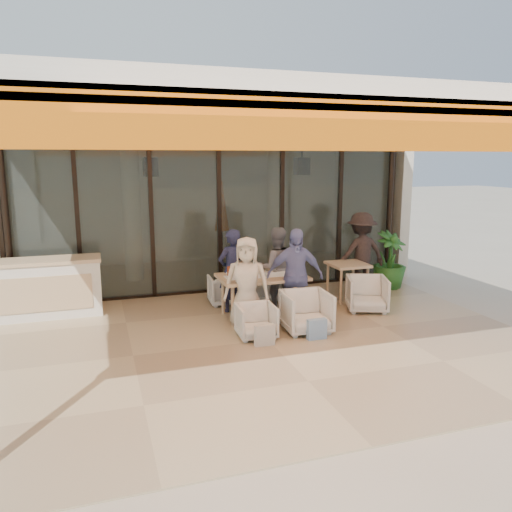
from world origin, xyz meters
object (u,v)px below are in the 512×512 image
Objects in this scene: chair_near_left at (256,320)px; side_chair at (367,292)px; potted_palm at (390,260)px; chair_far_right at (267,285)px; chair_near_right at (306,310)px; dining_table at (262,279)px; diner_cream at (247,283)px; side_table at (348,269)px; diner_navy at (232,271)px; host_counter at (47,288)px; chair_far_left at (225,289)px; standing_woman at (361,253)px; diner_periwinkle at (295,276)px; diner_grey at (276,268)px.

side_chair is at bearing 18.98° from chair_near_left.
potted_palm is at bearing 65.60° from side_chair.
potted_palm reaches higher than chair_far_right.
chair_near_right is at bearing 104.65° from chair_far_right.
diner_cream is at bearing -132.06° from dining_table.
dining_table is 1.97m from side_table.
chair_near_left is 1.47m from diner_navy.
chair_near_right is (3.98, -2.09, -0.16)m from host_counter.
chair_far_left is at bearing -179.11° from potted_palm.
chair_far_left is at bearing 168.49° from side_table.
chair_near_left is at bearing 93.14° from chair_far_left.
chair_far_left is 2.88m from standing_woman.
potted_palm is (2.76, 1.96, 0.25)m from chair_near_right.
side_chair is at bearing -8.32° from dining_table.
host_counter is 4.29m from diner_periwinkle.
chair_far_left is 0.41× the size of diner_navy.
host_counter is 2.48× the size of side_table.
standing_woman is (2.42, 0.86, 0.15)m from dining_table.
chair_far_right is 0.84× the size of chair_near_right.
host_counter is 5.98m from standing_woman.
potted_palm is (1.28, 0.53, -0.02)m from side_table.
side_chair is at bearing 25.96° from diner_cream.
diner_navy is 2.13× the size of side_chair.
diner_grey is at bearing -9.81° from host_counter.
diner_navy is 2.03× the size of side_table.
chair_near_right is 1.63m from side_chair.
host_counter is 1.22× the size of diner_grey.
diner_navy is at bearing 132.85° from dining_table.
standing_woman is at bearing 170.36° from diner_navy.
diner_periwinkle reaches higher than chair_near_left.
side_table reaches higher than chair_far_right.
diner_periwinkle is 0.96× the size of standing_woman.
host_counter is at bearing -2.17° from diner_grey.
diner_grey is 0.90× the size of standing_woman.
standing_woman is at bearing 37.93° from side_table.
diner_cream reaches higher than dining_table.
chair_far_left is 0.50× the size of potted_palm.
host_counter is 5.65m from side_chair.
diner_cream is (3.14, -1.59, 0.22)m from host_counter.
side_chair is at bearing -14.48° from host_counter.
diner_periwinkle reaches higher than potted_palm.
dining_table is 0.93× the size of diner_periwinkle.
diner_periwinkle reaches higher than diner_grey.
diner_navy is (0.00, 1.40, 0.46)m from chair_near_left.
diner_periwinkle is (0.84, 0.00, 0.05)m from diner_cream.
diner_navy is (-0.84, 1.40, 0.39)m from chair_near_right.
side_chair is (1.49, -0.72, -0.40)m from diner_grey.
standing_woman is (0.50, 0.39, 0.20)m from side_table.
dining_table is 0.62m from diner_grey.
diner_grey is 2.13× the size of side_chair.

